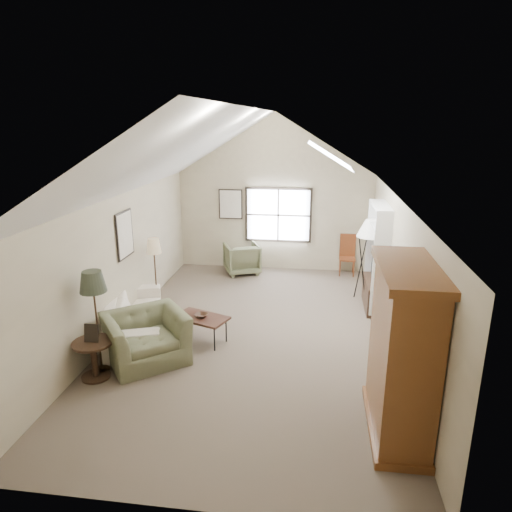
# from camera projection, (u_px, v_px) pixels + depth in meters

# --- Properties ---
(room_shell) EXTENTS (5.01, 8.01, 4.00)m
(room_shell) POSITION_uv_depth(u_px,v_px,m) (253.00, 158.00, 7.51)
(room_shell) COLOR brown
(room_shell) RESTS_ON ground
(window) EXTENTS (1.72, 0.08, 1.42)m
(window) POSITION_uv_depth(u_px,v_px,m) (278.00, 215.00, 11.76)
(window) COLOR black
(window) RESTS_ON room_shell
(skylight) EXTENTS (0.80, 1.20, 0.52)m
(skylight) POSITION_uv_depth(u_px,v_px,m) (331.00, 154.00, 8.19)
(skylight) COLOR white
(skylight) RESTS_ON room_shell
(wall_art) EXTENTS (1.97, 3.71, 0.88)m
(wall_art) POSITION_uv_depth(u_px,v_px,m) (181.00, 218.00, 10.02)
(wall_art) COLOR black
(wall_art) RESTS_ON room_shell
(armoire) EXTENTS (0.60, 1.50, 2.20)m
(armoire) POSITION_uv_depth(u_px,v_px,m) (402.00, 352.00, 5.56)
(armoire) COLOR brown
(armoire) RESTS_ON ground
(tv_alcove) EXTENTS (0.32, 1.30, 2.10)m
(tv_alcove) POSITION_uv_depth(u_px,v_px,m) (377.00, 255.00, 9.32)
(tv_alcove) COLOR white
(tv_alcove) RESTS_ON ground
(media_console) EXTENTS (0.34, 1.18, 0.60)m
(media_console) POSITION_uv_depth(u_px,v_px,m) (373.00, 294.00, 9.57)
(media_console) COLOR #382316
(media_console) RESTS_ON ground
(tv_panel) EXTENTS (0.05, 0.90, 0.55)m
(tv_panel) POSITION_uv_depth(u_px,v_px,m) (375.00, 266.00, 9.39)
(tv_panel) COLOR black
(tv_panel) RESTS_ON media_console
(sofa) EXTENTS (1.70, 2.60, 0.71)m
(sofa) POSITION_uv_depth(u_px,v_px,m) (135.00, 314.00, 8.46)
(sofa) COLOR white
(sofa) RESTS_ON ground
(armchair_near) EXTENTS (1.65, 1.62, 0.81)m
(armchair_near) POSITION_uv_depth(u_px,v_px,m) (146.00, 338.00, 7.43)
(armchair_near) COLOR #686F4E
(armchair_near) RESTS_ON ground
(armchair_far) EXTENTS (1.09, 1.10, 0.77)m
(armchair_far) POSITION_uv_depth(u_px,v_px,m) (242.00, 258.00, 11.72)
(armchair_far) COLOR #5D6345
(armchair_far) RESTS_ON ground
(coffee_table) EXTENTS (1.05, 0.81, 0.47)m
(coffee_table) POSITION_uv_depth(u_px,v_px,m) (202.00, 329.00, 8.12)
(coffee_table) COLOR #371D16
(coffee_table) RESTS_ON ground
(bowl) EXTENTS (0.29, 0.29, 0.05)m
(bowl) POSITION_uv_depth(u_px,v_px,m) (201.00, 315.00, 8.04)
(bowl) COLOR #362016
(bowl) RESTS_ON coffee_table
(side_table) EXTENTS (0.77, 0.77, 0.61)m
(side_table) POSITION_uv_depth(u_px,v_px,m) (94.00, 360.00, 6.95)
(side_table) COLOR #392717
(side_table) RESTS_ON ground
(side_chair) EXTENTS (0.41, 0.41, 1.03)m
(side_chair) POSITION_uv_depth(u_px,v_px,m) (347.00, 255.00, 11.55)
(side_chair) COLOR brown
(side_chair) RESTS_ON ground
(tripod_lamp) EXTENTS (0.68, 0.68, 1.84)m
(tripod_lamp) POSITION_uv_depth(u_px,v_px,m) (367.00, 260.00, 9.77)
(tripod_lamp) COLOR silver
(tripod_lamp) RESTS_ON ground
(dark_lamp) EXTENTS (0.52, 0.52, 1.69)m
(dark_lamp) POSITION_uv_depth(u_px,v_px,m) (97.00, 321.00, 6.99)
(dark_lamp) COLOR #262B1E
(dark_lamp) RESTS_ON ground
(tan_lamp) EXTENTS (0.39, 0.39, 1.52)m
(tan_lamp) POSITION_uv_depth(u_px,v_px,m) (155.00, 273.00, 9.48)
(tan_lamp) COLOR tan
(tan_lamp) RESTS_ON ground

